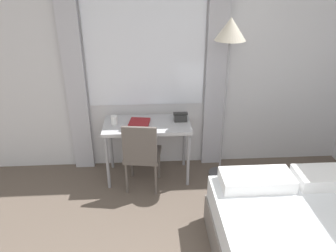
{
  "coord_description": "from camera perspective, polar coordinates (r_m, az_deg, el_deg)",
  "views": [
    {
      "loc": [
        -0.19,
        -0.87,
        2.38
      ],
      "look_at": [
        0.01,
        2.23,
        0.88
      ],
      "focal_mm": 35.0,
      "sensor_mm": 36.0,
      "label": 1
    }
  ],
  "objects": [
    {
      "name": "wall_back_with_window",
      "position": [
        3.99,
        -1.17,
        10.75
      ],
      "size": [
        5.74,
        0.13,
        2.7
      ],
      "color": "silver",
      "rests_on": "ground_plane"
    },
    {
      "name": "desk",
      "position": [
        3.9,
        -3.63,
        -0.49
      ],
      "size": [
        1.02,
        0.53,
        0.73
      ],
      "color": "#B2B2B7",
      "rests_on": "ground_plane"
    },
    {
      "name": "desk_chair",
      "position": [
        3.75,
        -4.61,
        -4.64
      ],
      "size": [
        0.45,
        0.45,
        0.87
      ],
      "rotation": [
        0.0,
        0.0,
        -0.14
      ],
      "color": "#59514C",
      "rests_on": "ground_plane"
    },
    {
      "name": "standing_lamp",
      "position": [
        3.65,
        10.65,
        13.79
      ],
      "size": [
        0.33,
        0.33,
        1.93
      ],
      "color": "#4C4C51",
      "rests_on": "ground_plane"
    },
    {
      "name": "telephone",
      "position": [
        3.93,
        2.17,
        1.6
      ],
      "size": [
        0.17,
        0.14,
        0.1
      ],
      "color": "#2D2D2D",
      "rests_on": "desk"
    },
    {
      "name": "book",
      "position": [
        3.88,
        -4.99,
        0.7
      ],
      "size": [
        0.26,
        0.25,
        0.02
      ],
      "rotation": [
        0.0,
        0.0,
        -0.15
      ],
      "color": "maroon",
      "rests_on": "desk"
    },
    {
      "name": "mug",
      "position": [
        3.88,
        -9.33,
        1.05
      ],
      "size": [
        0.08,
        0.08,
        0.1
      ],
      "color": "white",
      "rests_on": "desk"
    }
  ]
}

